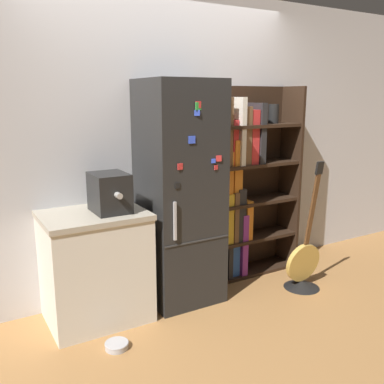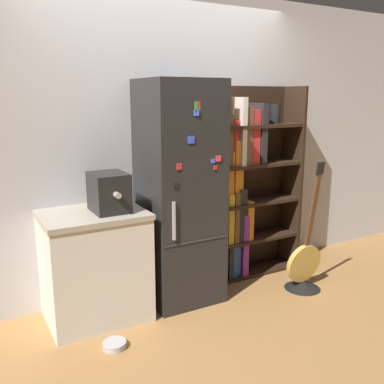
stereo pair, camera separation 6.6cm
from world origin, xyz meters
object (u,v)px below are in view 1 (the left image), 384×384
(guitar, at_px, (303,270))
(pet_bowl, at_px, (117,345))
(refrigerator, at_px, (180,193))
(espresso_machine, at_px, (110,193))
(bookshelf, at_px, (240,187))

(guitar, distance_m, pet_bowl, 1.82)
(guitar, relative_size, pet_bowl, 7.08)
(refrigerator, distance_m, espresso_machine, 0.62)
(refrigerator, relative_size, pet_bowl, 11.07)
(guitar, height_order, pet_bowl, guitar)
(espresso_machine, xyz_separation_m, guitar, (1.66, -0.38, -0.84))
(refrigerator, bearing_deg, espresso_machine, -176.87)
(refrigerator, height_order, bookshelf, refrigerator)
(refrigerator, xyz_separation_m, espresso_machine, (-0.62, -0.03, 0.08))
(refrigerator, distance_m, bookshelf, 0.75)
(guitar, bearing_deg, espresso_machine, 167.04)
(bookshelf, bearing_deg, espresso_machine, -171.98)
(bookshelf, relative_size, guitar, 1.53)
(refrigerator, relative_size, bookshelf, 1.02)
(bookshelf, height_order, guitar, bookshelf)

